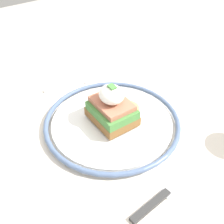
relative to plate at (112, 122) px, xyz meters
The scene contains 5 objects.
dining_table 0.14m from the plate, 140.13° to the left, with size 1.13×0.65×0.77m.
plate is the anchor object (origin of this frame).
sandwich 0.04m from the plate, 94.00° to the left, with size 0.09×0.11×0.08m.
fork 0.17m from the plate, behind, with size 0.04×0.14×0.00m.
knife 0.18m from the plate, ahead, with size 0.03×0.20×0.01m.
Camera 1 is at (0.35, -0.25, 1.17)m, focal length 45.00 mm.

